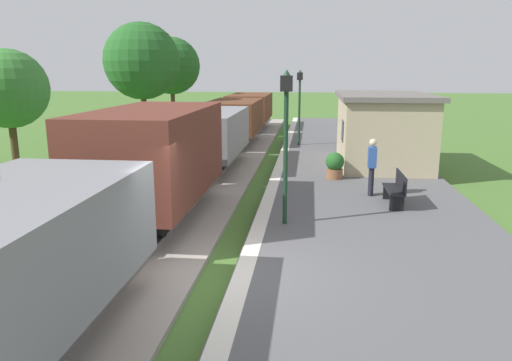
# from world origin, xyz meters

# --- Properties ---
(ground_plane) EXTENTS (160.00, 160.00, 0.00)m
(ground_plane) POSITION_xyz_m (0.00, 0.00, 0.00)
(ground_plane) COLOR #47702D
(platform_slab) EXTENTS (6.00, 60.00, 0.25)m
(platform_slab) POSITION_xyz_m (3.20, 0.00, 0.12)
(platform_slab) COLOR #565659
(platform_slab) RESTS_ON ground
(platform_edge_stripe) EXTENTS (0.36, 60.00, 0.01)m
(platform_edge_stripe) POSITION_xyz_m (0.40, 0.00, 0.25)
(platform_edge_stripe) COLOR silver
(platform_edge_stripe) RESTS_ON platform_slab
(track_ballast) EXTENTS (3.80, 60.00, 0.12)m
(track_ballast) POSITION_xyz_m (-2.40, 0.00, 0.06)
(track_ballast) COLOR #9E9389
(track_ballast) RESTS_ON ground
(rail_near) EXTENTS (0.07, 60.00, 0.14)m
(rail_near) POSITION_xyz_m (-1.68, 0.00, 0.19)
(rail_near) COLOR slate
(rail_near) RESTS_ON track_ballast
(rail_far) EXTENTS (0.07, 60.00, 0.14)m
(rail_far) POSITION_xyz_m (-3.12, 0.00, 0.19)
(rail_far) COLOR slate
(rail_far) RESTS_ON track_ballast
(freight_train) EXTENTS (2.50, 32.60, 2.72)m
(freight_train) POSITION_xyz_m (-2.40, 9.78, 1.46)
(freight_train) COLOR gray
(freight_train) RESTS_ON rail_near
(station_hut) EXTENTS (3.50, 5.80, 2.78)m
(station_hut) POSITION_xyz_m (4.40, 11.32, 1.65)
(station_hut) COLOR tan
(station_hut) RESTS_ON platform_slab
(bench_near_hut) EXTENTS (0.42, 1.50, 0.91)m
(bench_near_hut) POSITION_xyz_m (3.99, 5.06, 0.72)
(bench_near_hut) COLOR black
(bench_near_hut) RESTS_ON platform_slab
(bench_down_platform) EXTENTS (0.42, 1.50, 0.91)m
(bench_down_platform) POSITION_xyz_m (3.99, 16.34, 0.72)
(bench_down_platform) COLOR black
(bench_down_platform) RESTS_ON platform_slab
(person_waiting) EXTENTS (0.26, 0.39, 1.71)m
(person_waiting) POSITION_xyz_m (3.42, 6.08, 1.18)
(person_waiting) COLOR black
(person_waiting) RESTS_ON platform_slab
(potted_planter) EXTENTS (0.64, 0.64, 0.92)m
(potted_planter) POSITION_xyz_m (2.44, 8.28, 0.72)
(potted_planter) COLOR brown
(potted_planter) RESTS_ON platform_slab
(lamp_post_near) EXTENTS (0.28, 0.28, 3.70)m
(lamp_post_near) POSITION_xyz_m (1.00, 3.03, 2.80)
(lamp_post_near) COLOR #193823
(lamp_post_near) RESTS_ON platform_slab
(lamp_post_far) EXTENTS (0.28, 0.28, 3.70)m
(lamp_post_far) POSITION_xyz_m (1.00, 15.91, 2.80)
(lamp_post_far) COLOR #193823
(lamp_post_far) RESTS_ON platform_slab
(tree_trackside_far) EXTENTS (2.99, 2.99, 4.74)m
(tree_trackside_far) POSITION_xyz_m (-9.86, 9.13, 3.23)
(tree_trackside_far) COLOR #4C3823
(tree_trackside_far) RESTS_ON ground
(tree_field_left) EXTENTS (3.89, 3.89, 6.32)m
(tree_field_left) POSITION_xyz_m (-7.09, 16.31, 4.36)
(tree_field_left) COLOR #4C3823
(tree_field_left) RESTS_ON ground
(tree_field_distant) EXTENTS (3.68, 3.68, 6.04)m
(tree_field_distant) POSITION_xyz_m (-7.52, 23.21, 4.18)
(tree_field_distant) COLOR #4C3823
(tree_field_distant) RESTS_ON ground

